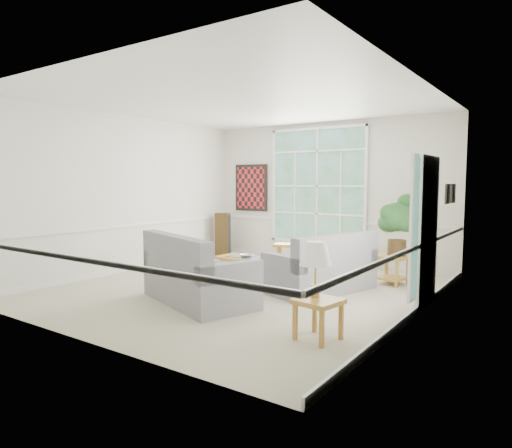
# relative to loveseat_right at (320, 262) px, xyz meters

# --- Properties ---
(floor) EXTENTS (5.50, 6.00, 0.01)m
(floor) POSITION_rel_loveseat_right_xyz_m (-1.09, -0.58, -0.47)
(floor) COLOR #B5AF95
(floor) RESTS_ON ground
(ceiling) EXTENTS (5.50, 6.00, 0.02)m
(ceiling) POSITION_rel_loveseat_right_xyz_m (-1.09, -0.58, 2.53)
(ceiling) COLOR white
(ceiling) RESTS_ON ground
(wall_back) EXTENTS (5.50, 0.02, 3.00)m
(wall_back) POSITION_rel_loveseat_right_xyz_m (-1.09, 2.42, 1.03)
(wall_back) COLOR silver
(wall_back) RESTS_ON ground
(wall_front) EXTENTS (5.50, 0.02, 3.00)m
(wall_front) POSITION_rel_loveseat_right_xyz_m (-1.09, -3.58, 1.03)
(wall_front) COLOR silver
(wall_front) RESTS_ON ground
(wall_left) EXTENTS (0.02, 6.00, 3.00)m
(wall_left) POSITION_rel_loveseat_right_xyz_m (-3.84, -0.58, 1.03)
(wall_left) COLOR silver
(wall_left) RESTS_ON ground
(wall_right) EXTENTS (0.02, 6.00, 3.00)m
(wall_right) POSITION_rel_loveseat_right_xyz_m (1.66, -0.58, 1.03)
(wall_right) COLOR silver
(wall_right) RESTS_ON ground
(window_back) EXTENTS (2.30, 0.08, 2.40)m
(window_back) POSITION_rel_loveseat_right_xyz_m (-1.29, 2.38, 1.18)
(window_back) COLOR white
(window_back) RESTS_ON wall_back
(entry_door) EXTENTS (0.08, 0.90, 2.10)m
(entry_door) POSITION_rel_loveseat_right_xyz_m (1.62, 0.02, 0.58)
(entry_door) COLOR white
(entry_door) RESTS_ON floor
(door_sidelight) EXTENTS (0.08, 0.26, 1.90)m
(door_sidelight) POSITION_rel_loveseat_right_xyz_m (1.62, -0.61, 0.68)
(door_sidelight) COLOR white
(door_sidelight) RESTS_ON wall_right
(wall_art) EXTENTS (0.90, 0.06, 1.10)m
(wall_art) POSITION_rel_loveseat_right_xyz_m (-3.04, 2.37, 1.13)
(wall_art) COLOR maroon
(wall_art) RESTS_ON wall_back
(wall_frame_near) EXTENTS (0.04, 0.26, 0.32)m
(wall_frame_near) POSITION_rel_loveseat_right_xyz_m (1.62, 1.17, 1.08)
(wall_frame_near) COLOR black
(wall_frame_near) RESTS_ON wall_right
(wall_frame_far) EXTENTS (0.04, 0.26, 0.32)m
(wall_frame_far) POSITION_rel_loveseat_right_xyz_m (1.62, 1.57, 1.08)
(wall_frame_far) COLOR black
(wall_frame_far) RESTS_ON wall_right
(loveseat_right) EXTENTS (1.39, 1.92, 0.94)m
(loveseat_right) POSITION_rel_loveseat_right_xyz_m (0.00, 0.00, 0.00)
(loveseat_right) COLOR gray
(loveseat_right) RESTS_ON floor
(loveseat_front) EXTENTS (2.06, 1.53, 1.00)m
(loveseat_front) POSITION_rel_loveseat_right_xyz_m (-1.13, -1.62, 0.03)
(loveseat_front) COLOR gray
(loveseat_front) RESTS_ON floor
(coffee_table) EXTENTS (1.10, 0.65, 0.40)m
(coffee_table) POSITION_rel_loveseat_right_xyz_m (-1.49, 0.02, -0.27)
(coffee_table) COLOR #AE7D31
(coffee_table) RESTS_ON floor
(pewter_bowl) EXTENTS (0.30, 0.30, 0.07)m
(pewter_bowl) POSITION_rel_loveseat_right_xyz_m (-1.46, 0.01, -0.04)
(pewter_bowl) COLOR #A1A1A6
(pewter_bowl) RESTS_ON coffee_table
(window_bench) EXTENTS (1.93, 1.13, 0.45)m
(window_bench) POSITION_rel_loveseat_right_xyz_m (-0.93, 1.87, -0.24)
(window_bench) COLOR #AE7D31
(window_bench) RESTS_ON floor
(end_table) EXTENTS (0.57, 0.57, 0.50)m
(end_table) POSITION_rel_loveseat_right_xyz_m (0.78, 1.12, -0.22)
(end_table) COLOR #AE7D31
(end_table) RESTS_ON floor
(houseplant) EXTENTS (0.74, 0.74, 1.06)m
(houseplant) POSITION_rel_loveseat_right_xyz_m (0.85, 1.16, 0.56)
(houseplant) COLOR #255726
(houseplant) RESTS_ON end_table
(side_table) EXTENTS (0.52, 0.52, 0.46)m
(side_table) POSITION_rel_loveseat_right_xyz_m (1.02, -2.07, -0.24)
(side_table) COLOR #AE7D31
(side_table) RESTS_ON floor
(table_lamp) EXTENTS (0.39, 0.39, 0.62)m
(table_lamp) POSITION_rel_loveseat_right_xyz_m (0.95, -2.01, 0.30)
(table_lamp) COLOR silver
(table_lamp) RESTS_ON side_table
(pet_bed) EXTENTS (0.45, 0.45, 0.12)m
(pet_bed) POSITION_rel_loveseat_right_xyz_m (-2.94, 1.40, -0.41)
(pet_bed) COLOR gray
(pet_bed) RESTS_ON floor
(floor_speaker) EXTENTS (0.38, 0.34, 1.01)m
(floor_speaker) POSITION_rel_loveseat_right_xyz_m (-3.49, 1.85, 0.04)
(floor_speaker) COLOR #3E2A13
(floor_speaker) RESTS_ON floor
(cat) EXTENTS (0.40, 0.39, 0.16)m
(cat) POSITION_rel_loveseat_right_xyz_m (0.09, 0.61, 0.09)
(cat) COLOR black
(cat) RESTS_ON loveseat_right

